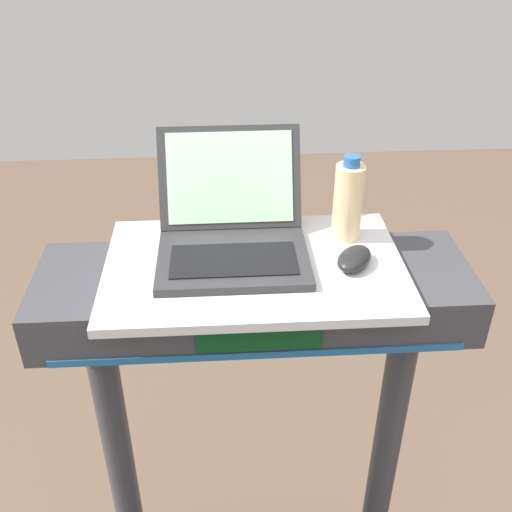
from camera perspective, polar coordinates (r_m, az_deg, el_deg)
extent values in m
cylinder|color=#38383D|center=(1.64, -12.72, -18.18)|extent=(0.07, 0.07, 0.89)
cylinder|color=#38383D|center=(1.66, 12.21, -17.05)|extent=(0.07, 0.07, 0.89)
cube|color=#38383D|center=(1.27, -0.14, -3.55)|extent=(0.90, 0.28, 0.11)
cube|color=#0C3F19|center=(1.16, 0.30, -7.71)|extent=(0.24, 0.01, 0.06)
cube|color=#1E598C|center=(1.19, 0.29, -9.34)|extent=(0.81, 0.00, 0.02)
cube|color=silver|center=(1.23, -0.15, -1.10)|extent=(0.61, 0.39, 0.02)
cube|color=#2D2D30|center=(1.22, -2.16, -0.35)|extent=(0.31, 0.22, 0.02)
cube|color=black|center=(1.20, -2.14, -0.35)|extent=(0.25, 0.12, 0.00)
cube|color=#2D2D30|center=(1.31, -2.48, 7.40)|extent=(0.31, 0.10, 0.20)
cube|color=#B2E0B7|center=(1.31, -2.48, 7.40)|extent=(0.27, 0.09, 0.17)
ellipsoid|color=black|center=(1.23, 9.25, -0.24)|extent=(0.11, 0.12, 0.03)
cylinder|color=beige|center=(1.29, 8.67, 5.00)|extent=(0.06, 0.06, 0.17)
cylinder|color=#2659A5|center=(1.25, 9.02, 8.83)|extent=(0.03, 0.03, 0.02)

